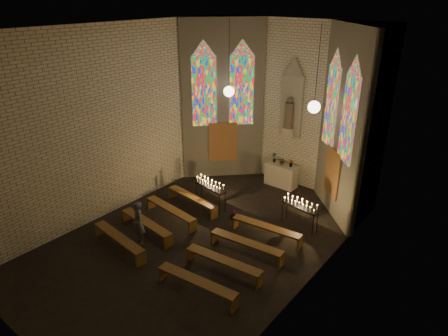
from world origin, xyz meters
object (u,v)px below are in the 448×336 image
Objects in this scene: altar at (281,175)px; votive_stand_left at (210,185)px; aisle_flower_pot at (234,215)px; visitor at (138,223)px; votive_stand_right at (300,205)px.

votive_stand_left is at bearing -109.59° from altar.
altar is 0.89× the size of votive_stand_left.
altar is 3.64m from aisle_flower_pot.
altar is at bearing 101.69° from visitor.
altar is 3.65m from votive_stand_left.
visitor reaches higher than altar.
aisle_flower_pot is (0.12, -3.63, -0.30)m from altar.
votive_stand_left is 1.07× the size of votive_stand_right.
aisle_flower_pot is 2.54m from votive_stand_right.
visitor is (-0.26, -3.44, -0.18)m from votive_stand_left.
visitor is at bearing -116.19° from aisle_flower_pot.
visitor is at bearing -123.80° from votive_stand_right.
aisle_flower_pot is at bearing -145.91° from votive_stand_right.
visitor is at bearing -102.10° from altar.
aisle_flower_pot is 0.26× the size of votive_stand_left.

